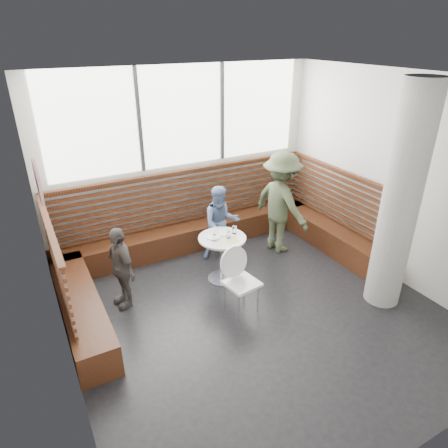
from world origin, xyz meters
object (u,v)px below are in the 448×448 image
cafe_chair (239,275)px  cafe_table (222,250)px  concrete_column (401,201)px  adult_man (281,203)px  child_back (221,223)px  child_left (121,267)px

cafe_chair → cafe_table: bearing=70.9°
concrete_column → adult_man: concrete_column is taller
cafe_chair → child_back: (0.47, 1.44, 0.10)m
concrete_column → adult_man: (-0.48, 2.01, -0.68)m
cafe_table → adult_man: adult_man is taller
concrete_column → cafe_chair: concrete_column is taller
concrete_column → cafe_chair: bearing=157.8°
adult_man → child_left: size_ratio=1.48×
adult_man → cafe_chair: bearing=118.4°
concrete_column → cafe_chair: 2.41m
child_left → cafe_chair: bearing=47.1°
adult_man → child_left: (-2.97, -0.27, -0.30)m
concrete_column → cafe_table: bearing=139.5°
concrete_column → child_left: bearing=153.4°
concrete_column → child_back: 2.90m
cafe_table → cafe_chair: (-0.14, -0.78, 0.01)m
cafe_chair → child_left: size_ratio=0.77×
concrete_column → adult_man: 2.17m
cafe_chair → child_back: child_back is taller
child_back → child_left: 1.98m
concrete_column → child_left: 3.99m
concrete_column → child_back: size_ratio=2.40×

